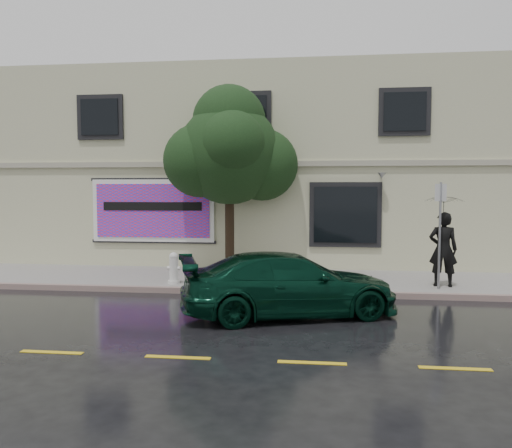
# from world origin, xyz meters

# --- Properties ---
(ground) EXTENTS (90.00, 90.00, 0.00)m
(ground) POSITION_xyz_m (0.00, 0.00, 0.00)
(ground) COLOR black
(ground) RESTS_ON ground
(sidewalk) EXTENTS (20.00, 3.50, 0.15)m
(sidewalk) POSITION_xyz_m (0.00, 3.25, 0.07)
(sidewalk) COLOR gray
(sidewalk) RESTS_ON ground
(curb) EXTENTS (20.00, 0.18, 0.16)m
(curb) POSITION_xyz_m (0.00, 1.50, 0.07)
(curb) COLOR slate
(curb) RESTS_ON ground
(road_marking) EXTENTS (19.00, 0.12, 0.01)m
(road_marking) POSITION_xyz_m (0.00, -3.50, 0.01)
(road_marking) COLOR gold
(road_marking) RESTS_ON ground
(building) EXTENTS (20.00, 8.12, 7.00)m
(building) POSITION_xyz_m (0.00, 9.00, 3.50)
(building) COLOR beige
(building) RESTS_ON ground
(billboard) EXTENTS (4.30, 0.16, 2.20)m
(billboard) POSITION_xyz_m (-3.20, 4.92, 2.05)
(billboard) COLOR white
(billboard) RESTS_ON ground
(car) EXTENTS (5.17, 3.47, 1.38)m
(car) POSITION_xyz_m (1.68, -0.50, 0.69)
(car) COLOR black
(car) RESTS_ON ground
(pedestrian) EXTENTS (0.81, 0.60, 2.02)m
(pedestrian) POSITION_xyz_m (5.67, 2.50, 1.16)
(pedestrian) COLOR black
(pedestrian) RESTS_ON sidewalk
(umbrella) EXTENTS (1.36, 1.36, 0.79)m
(umbrella) POSITION_xyz_m (5.67, 2.50, 2.56)
(umbrella) COLOR black
(umbrella) RESTS_ON pedestrian
(street_tree) EXTENTS (3.16, 3.16, 5.30)m
(street_tree) POSITION_xyz_m (-0.43, 4.08, 3.86)
(street_tree) COLOR #302115
(street_tree) RESTS_ON sidewalk
(fire_hydrant) EXTENTS (0.36, 0.34, 0.87)m
(fire_hydrant) POSITION_xyz_m (-1.66, 2.05, 0.58)
(fire_hydrant) COLOR silver
(fire_hydrant) RESTS_ON sidewalk
(sign_pole) EXTENTS (0.33, 0.16, 2.81)m
(sign_pole) POSITION_xyz_m (5.47, 2.10, 1.82)
(sign_pole) COLOR gray
(sign_pole) RESTS_ON sidewalk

